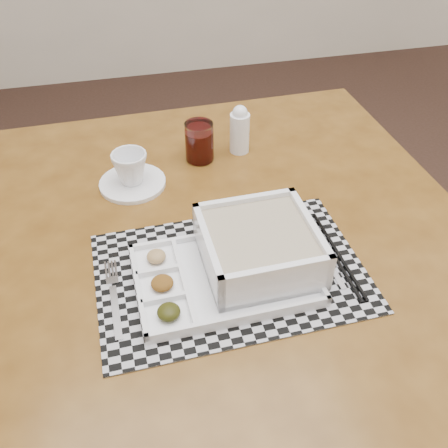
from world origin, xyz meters
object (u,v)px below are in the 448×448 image
(dining_table, at_px, (211,265))
(creamer_bottle, at_px, (240,130))
(cup, at_px, (130,168))
(serving_tray, at_px, (250,255))
(juice_glass, at_px, (199,143))

(dining_table, distance_m, creamer_bottle, 0.35)
(cup, xyz_separation_m, creamer_bottle, (0.27, 0.08, 0.01))
(serving_tray, height_order, juice_glass, juice_glass)
(dining_table, relative_size, juice_glass, 11.50)
(serving_tray, bearing_deg, creamer_bottle, 77.89)
(juice_glass, xyz_separation_m, creamer_bottle, (0.10, 0.02, 0.01))
(dining_table, xyz_separation_m, cup, (-0.13, 0.21, 0.13))
(dining_table, relative_size, serving_tray, 3.33)
(serving_tray, distance_m, creamer_bottle, 0.41)
(serving_tray, relative_size, juice_glass, 3.45)
(serving_tray, bearing_deg, juice_glass, 92.45)
(juice_glass, distance_m, creamer_bottle, 0.10)
(creamer_bottle, bearing_deg, cup, -162.97)
(dining_table, bearing_deg, juice_glass, 82.83)
(cup, distance_m, juice_glass, 0.18)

